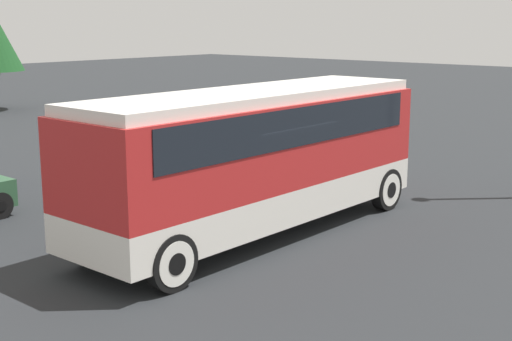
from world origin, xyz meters
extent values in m
plane|color=#26282B|center=(0.00, 0.00, 0.00)|extent=(120.00, 120.00, 0.00)
cube|color=silver|center=(0.00, 0.00, 0.82)|extent=(9.02, 2.42, 0.76)
cube|color=red|center=(0.00, 0.00, 2.08)|extent=(9.02, 2.42, 1.76)
cube|color=black|center=(0.00, 0.00, 2.51)|extent=(7.93, 2.46, 0.79)
cube|color=silver|center=(0.00, 0.00, 3.07)|extent=(8.83, 2.23, 0.22)
cube|color=red|center=(4.36, 0.00, 1.83)|extent=(0.36, 2.32, 2.01)
cylinder|color=black|center=(3.68, -1.10, 0.52)|extent=(1.04, 0.28, 1.04)
cylinder|color=silver|center=(3.68, -1.10, 0.52)|extent=(0.81, 0.30, 0.81)
cylinder|color=black|center=(3.68, -1.10, 0.52)|extent=(0.39, 0.32, 0.39)
cylinder|color=black|center=(3.68, 1.10, 0.52)|extent=(1.04, 0.28, 1.04)
cylinder|color=silver|center=(3.68, 1.10, 0.52)|extent=(0.81, 0.30, 0.81)
cylinder|color=black|center=(3.68, 1.10, 0.52)|extent=(0.39, 0.32, 0.39)
cylinder|color=black|center=(-3.52, -1.10, 0.52)|extent=(1.04, 0.28, 1.04)
cylinder|color=silver|center=(-3.52, -1.10, 0.52)|extent=(0.81, 0.30, 0.81)
cylinder|color=black|center=(-3.52, -1.10, 0.52)|extent=(0.39, 0.32, 0.39)
cylinder|color=black|center=(-3.52, 1.10, 0.52)|extent=(1.04, 0.28, 1.04)
cylinder|color=silver|center=(-3.52, 1.10, 0.52)|extent=(0.81, 0.30, 0.81)
cylinder|color=black|center=(-3.52, 1.10, 0.52)|extent=(0.39, 0.32, 0.39)
camera|label=1|loc=(-11.44, -9.88, 4.63)|focal=50.00mm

